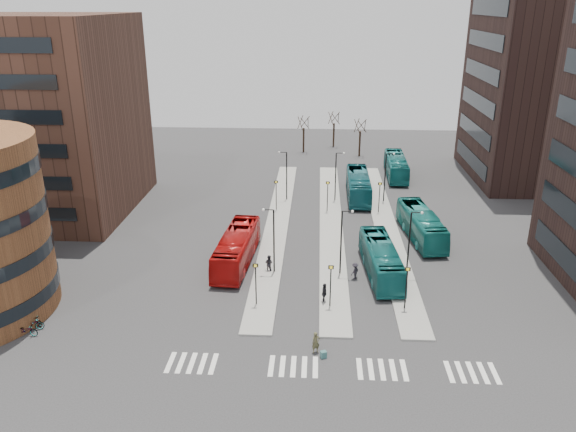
# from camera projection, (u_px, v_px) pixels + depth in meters

# --- Properties ---
(ground) EXTENTS (160.00, 160.00, 0.00)m
(ground) POSITION_uv_depth(u_px,v_px,m) (307.00, 407.00, 34.44)
(ground) COLOR #2A2A2C
(ground) RESTS_ON ground
(island_left) EXTENTS (2.50, 45.00, 0.15)m
(island_left) POSITION_uv_depth(u_px,v_px,m) (277.00, 223.00, 62.58)
(island_left) COLOR gray
(island_left) RESTS_ON ground
(island_mid) EXTENTS (2.50, 45.00, 0.15)m
(island_mid) POSITION_uv_depth(u_px,v_px,m) (331.00, 224.00, 62.27)
(island_mid) COLOR gray
(island_mid) RESTS_ON ground
(island_right) EXTENTS (2.50, 45.00, 0.15)m
(island_right) POSITION_uv_depth(u_px,v_px,m) (385.00, 226.00, 61.96)
(island_right) COLOR gray
(island_right) RESTS_ON ground
(suitcase) EXTENTS (0.50, 0.46, 0.51)m
(suitcase) POSITION_uv_depth(u_px,v_px,m) (323.00, 354.00, 39.08)
(suitcase) COLOR navy
(suitcase) RESTS_ON ground
(red_bus) EXTENTS (3.36, 11.34, 3.12)m
(red_bus) POSITION_uv_depth(u_px,v_px,m) (237.00, 248.00, 52.77)
(red_bus) COLOR #AF0E0D
(red_bus) RESTS_ON ground
(teal_bus_a) EXTENTS (3.33, 10.77, 2.96)m
(teal_bus_a) POSITION_uv_depth(u_px,v_px,m) (381.00, 259.00, 50.65)
(teal_bus_a) COLOR #136060
(teal_bus_a) RESTS_ON ground
(teal_bus_b) EXTENTS (2.75, 11.32, 3.15)m
(teal_bus_b) POSITION_uv_depth(u_px,v_px,m) (358.00, 186.00, 70.50)
(teal_bus_b) COLOR #12555E
(teal_bus_b) RESTS_ON ground
(teal_bus_c) EXTENTS (3.86, 11.14, 3.04)m
(teal_bus_c) POSITION_uv_depth(u_px,v_px,m) (421.00, 225.00, 58.34)
(teal_bus_c) COLOR #166F6A
(teal_bus_c) RESTS_ON ground
(teal_bus_d) EXTENTS (2.84, 10.96, 3.03)m
(teal_bus_d) POSITION_uv_depth(u_px,v_px,m) (396.00, 166.00, 78.87)
(teal_bus_d) COLOR #156B6B
(teal_bus_d) RESTS_ON ground
(traveller) EXTENTS (0.69, 0.58, 1.62)m
(traveller) POSITION_uv_depth(u_px,v_px,m) (316.00, 343.00, 39.48)
(traveller) COLOR #47452A
(traveller) RESTS_ON ground
(commuter_a) EXTENTS (0.96, 0.87, 1.62)m
(commuter_a) POSITION_uv_depth(u_px,v_px,m) (269.00, 263.00, 51.37)
(commuter_a) COLOR black
(commuter_a) RESTS_ON ground
(commuter_b) EXTENTS (0.59, 1.10, 1.79)m
(commuter_b) POSITION_uv_depth(u_px,v_px,m) (324.00, 293.00, 45.92)
(commuter_b) COLOR black
(commuter_b) RESTS_ON ground
(commuter_c) EXTENTS (1.07, 1.14, 1.55)m
(commuter_c) POSITION_uv_depth(u_px,v_px,m) (355.00, 271.00, 50.01)
(commuter_c) COLOR black
(commuter_c) RESTS_ON ground
(bicycle_near) EXTENTS (1.82, 0.66, 0.95)m
(bicycle_near) POSITION_uv_depth(u_px,v_px,m) (26.00, 330.00, 41.56)
(bicycle_near) COLOR gray
(bicycle_near) RESTS_ON ground
(bicycle_mid) EXTENTS (1.54, 0.90, 0.89)m
(bicycle_mid) POSITION_uv_depth(u_px,v_px,m) (35.00, 321.00, 42.87)
(bicycle_mid) COLOR gray
(bicycle_mid) RESTS_ON ground
(bicycle_far) EXTENTS (2.03, 1.26, 1.00)m
(bicycle_far) POSITION_uv_depth(u_px,v_px,m) (30.00, 325.00, 42.23)
(bicycle_far) COLOR gray
(bicycle_far) RESTS_ON ground
(crosswalk_stripes) EXTENTS (22.35, 2.40, 0.01)m
(crosswalk_stripes) POSITION_uv_depth(u_px,v_px,m) (334.00, 368.00, 38.08)
(crosswalk_stripes) COLOR silver
(crosswalk_stripes) RESTS_ON ground
(office_block) EXTENTS (25.00, 20.12, 22.00)m
(office_block) POSITION_uv_depth(u_px,v_px,m) (17.00, 116.00, 63.90)
(office_block) COLOR #4A2D22
(office_block) RESTS_ON ground
(tower_far) EXTENTS (20.12, 20.00, 30.00)m
(tower_far) POSITION_uv_depth(u_px,v_px,m) (559.00, 68.00, 74.02)
(tower_far) COLOR black
(tower_far) RESTS_ON ground
(sign_poles) EXTENTS (12.45, 22.12, 3.65)m
(sign_poles) POSITION_uv_depth(u_px,v_px,m) (329.00, 229.00, 54.93)
(sign_poles) COLOR black
(sign_poles) RESTS_ON ground
(lamp_posts) EXTENTS (14.04, 20.24, 6.12)m
(lamp_posts) POSITION_uv_depth(u_px,v_px,m) (338.00, 201.00, 59.12)
(lamp_posts) COLOR black
(lamp_posts) RESTS_ON ground
(bare_trees) EXTENTS (10.97, 8.14, 5.90)m
(bare_trees) POSITION_uv_depth(u_px,v_px,m) (332.00, 135.00, 91.73)
(bare_trees) COLOR black
(bare_trees) RESTS_ON ground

